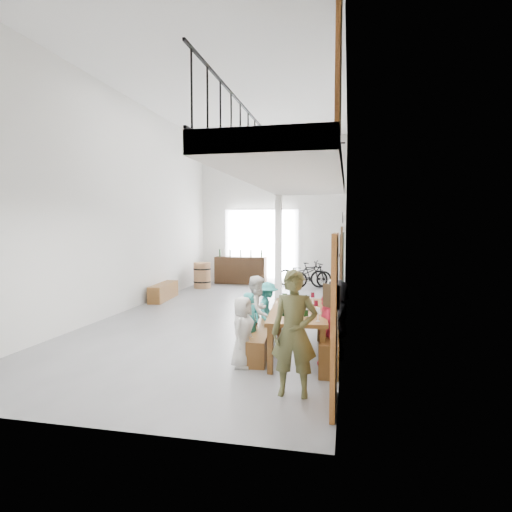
% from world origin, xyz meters
% --- Properties ---
extents(floor, '(12.00, 12.00, 0.00)m').
position_xyz_m(floor, '(0.00, 0.00, 0.00)').
color(floor, '#5F5E61').
rests_on(floor, ground).
extents(room_walls, '(12.00, 12.00, 12.00)m').
position_xyz_m(room_walls, '(0.00, 0.00, 3.55)').
color(room_walls, white).
rests_on(room_walls, ground).
extents(gateway_portal, '(2.80, 0.08, 2.80)m').
position_xyz_m(gateway_portal, '(-0.40, 5.94, 1.40)').
color(gateway_portal, white).
rests_on(gateway_portal, ground).
extents(right_wall_decor, '(0.07, 8.28, 5.07)m').
position_xyz_m(right_wall_decor, '(2.70, -1.87, 1.74)').
color(right_wall_decor, '#AF632A').
rests_on(right_wall_decor, ground).
extents(balcony, '(1.52, 5.62, 4.00)m').
position_xyz_m(balcony, '(1.98, -3.13, 2.96)').
color(balcony, white).
rests_on(balcony, ground).
extents(tasting_table, '(1.10, 2.29, 0.79)m').
position_xyz_m(tasting_table, '(2.04, -2.93, 0.71)').
color(tasting_table, brown).
rests_on(tasting_table, ground).
extents(bench_inner, '(0.45, 1.82, 0.41)m').
position_xyz_m(bench_inner, '(1.41, -2.90, 0.21)').
color(bench_inner, brown).
rests_on(bench_inner, ground).
extents(bench_wall, '(0.35, 2.19, 0.50)m').
position_xyz_m(bench_wall, '(2.57, -2.95, 0.25)').
color(bench_wall, brown).
rests_on(bench_wall, ground).
extents(tableware, '(0.73, 1.52, 0.35)m').
position_xyz_m(tableware, '(2.09, -3.10, 0.92)').
color(tableware, black).
rests_on(tableware, tasting_table).
extents(side_bench, '(0.53, 1.74, 0.48)m').
position_xyz_m(side_bench, '(-2.50, 1.72, 0.24)').
color(side_bench, brown).
rests_on(side_bench, ground).
extents(oak_barrel, '(0.61, 0.61, 0.90)m').
position_xyz_m(oak_barrel, '(-2.18, 4.24, 0.45)').
color(oak_barrel, '#94683F').
rests_on(oak_barrel, ground).
extents(serving_counter, '(1.93, 0.55, 1.02)m').
position_xyz_m(serving_counter, '(-1.14, 5.65, 0.51)').
color(serving_counter, '#3A2413').
rests_on(serving_counter, ground).
extents(counter_bottles, '(1.69, 0.13, 0.28)m').
position_xyz_m(counter_bottles, '(-1.14, 5.63, 1.16)').
color(counter_bottles, black).
rests_on(counter_bottles, serving_counter).
extents(guest_left_a, '(0.43, 0.59, 1.10)m').
position_xyz_m(guest_left_a, '(1.27, -3.69, 0.55)').
color(guest_left_a, silver).
rests_on(guest_left_a, ground).
extents(guest_left_b, '(0.37, 0.46, 1.07)m').
position_xyz_m(guest_left_b, '(1.27, -3.12, 0.54)').
color(guest_left_b, teal).
rests_on(guest_left_b, ground).
extents(guest_left_c, '(0.60, 0.71, 1.30)m').
position_xyz_m(guest_left_c, '(1.28, -2.61, 0.65)').
color(guest_left_c, silver).
rests_on(guest_left_c, ground).
extents(guest_left_d, '(0.45, 0.74, 1.11)m').
position_xyz_m(guest_left_d, '(1.34, -1.96, 0.55)').
color(guest_left_d, teal).
rests_on(guest_left_d, ground).
extents(guest_right_a, '(0.39, 0.70, 1.14)m').
position_xyz_m(guest_right_a, '(2.54, -3.41, 0.57)').
color(guest_right_a, red).
rests_on(guest_right_a, ground).
extents(guest_right_b, '(0.39, 1.21, 1.30)m').
position_xyz_m(guest_right_b, '(2.68, -2.86, 0.65)').
color(guest_right_b, black).
rests_on(guest_right_b, ground).
extents(guest_right_c, '(0.44, 0.63, 1.23)m').
position_xyz_m(guest_right_c, '(2.64, -2.19, 0.62)').
color(guest_right_c, silver).
rests_on(guest_right_c, ground).
extents(host_standing, '(0.60, 0.39, 1.63)m').
position_xyz_m(host_standing, '(2.19, -4.64, 0.82)').
color(host_standing, '#4D4F2C').
rests_on(host_standing, ground).
extents(potted_plant, '(0.45, 0.41, 0.43)m').
position_xyz_m(potted_plant, '(2.45, 1.00, 0.21)').
color(potted_plant, '#224B1C').
rests_on(potted_plant, ground).
extents(bicycle_near, '(1.89, 0.86, 0.96)m').
position_xyz_m(bicycle_near, '(1.26, 5.25, 0.48)').
color(bicycle_near, black).
rests_on(bicycle_near, ground).
extents(bicycle_far, '(1.53, 1.04, 0.90)m').
position_xyz_m(bicycle_far, '(1.60, 5.12, 0.45)').
color(bicycle_far, black).
rests_on(bicycle_far, ground).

